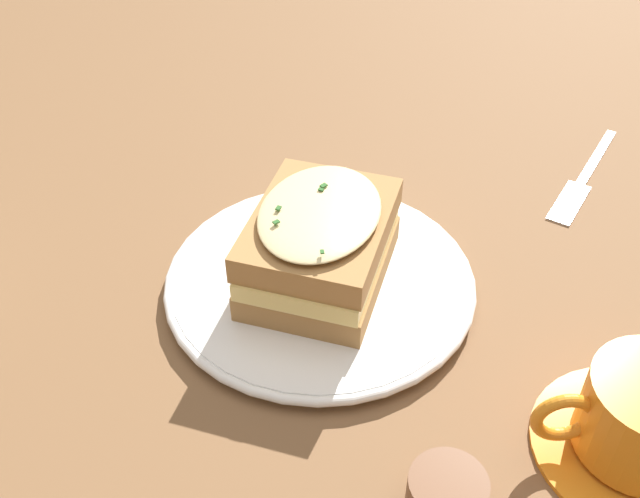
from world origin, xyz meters
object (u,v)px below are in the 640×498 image
fork (580,184)px  condiment_pot (446,498)px  sandwich (320,244)px  dinner_plate (320,282)px

fork → condiment_pot: size_ratio=3.72×
sandwich → condiment_pot: (-0.15, 0.16, -0.03)m
sandwich → condiment_pot: 0.22m
sandwich → fork: bearing=-127.1°
dinner_plate → sandwich: sandwich is taller
dinner_plate → condiment_pot: 0.22m
dinner_plate → condiment_pot: condiment_pot is taller
dinner_plate → condiment_pot: (-0.15, 0.15, 0.01)m
sandwich → condiment_pot: sandwich is taller
dinner_plate → sandwich: 0.04m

